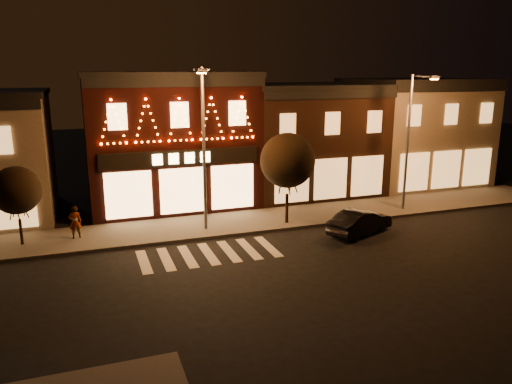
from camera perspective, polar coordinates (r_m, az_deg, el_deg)
ground at (r=19.95m, az=-2.62°, el=-11.03°), size 120.00×120.00×0.00m
sidewalk_far at (r=27.63m, az=-3.50°, el=-3.68°), size 44.00×4.00×0.15m
building_pulp at (r=32.02m, az=-10.06°, el=6.07°), size 10.20×8.34×8.30m
building_right_a at (r=34.92m, az=5.59°, el=6.18°), size 9.20×8.28×7.50m
building_right_b at (r=39.54m, az=17.59°, el=6.72°), size 9.20×8.28×7.80m
streetlamp_mid at (r=25.34m, az=-6.07°, el=6.26°), size 0.79×1.92×8.39m
streetlamp_right at (r=30.60m, az=17.48°, el=6.60°), size 0.61×1.84×8.02m
tree_left at (r=26.06m, az=-25.93°, el=0.17°), size 2.31×2.31×3.86m
tree_right at (r=26.81m, az=3.66°, el=3.64°), size 2.99×2.99×5.00m
dark_sedan at (r=26.53m, az=11.93°, el=-3.40°), size 4.21×2.83×1.31m
pedestrian at (r=26.43m, az=-20.13°, el=-3.28°), size 0.63×0.43×1.67m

